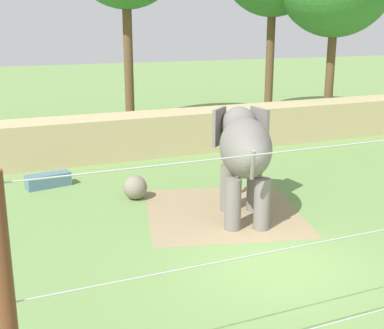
# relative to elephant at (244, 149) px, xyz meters

# --- Properties ---
(ground_plane) EXTENTS (120.00, 120.00, 0.00)m
(ground_plane) POSITION_rel_elephant_xyz_m (-0.69, -2.91, -1.86)
(ground_plane) COLOR #6B8E4C
(dirt_patch) EXTENTS (5.17, 5.31, 0.01)m
(dirt_patch) POSITION_rel_elephant_xyz_m (-0.37, 0.46, -1.86)
(dirt_patch) COLOR #937F5B
(dirt_patch) RESTS_ON ground
(embankment_wall) EXTENTS (36.00, 1.80, 1.63)m
(embankment_wall) POSITION_rel_elephant_xyz_m (-0.69, 7.64, -1.05)
(embankment_wall) COLOR tan
(embankment_wall) RESTS_ON ground
(elephant) EXTENTS (2.33, 3.58, 2.81)m
(elephant) POSITION_rel_elephant_xyz_m (0.00, 0.00, 0.00)
(elephant) COLOR slate
(elephant) RESTS_ON ground
(enrichment_ball) EXTENTS (0.72, 0.72, 0.72)m
(enrichment_ball) POSITION_rel_elephant_xyz_m (-2.29, 2.48, -1.50)
(enrichment_ball) COLOR gray
(enrichment_ball) RESTS_ON ground
(feed_trough) EXTENTS (1.47, 0.74, 0.44)m
(feed_trough) POSITION_rel_elephant_xyz_m (-4.52, 4.73, -1.64)
(feed_trough) COLOR slate
(feed_trough) RESTS_ON ground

